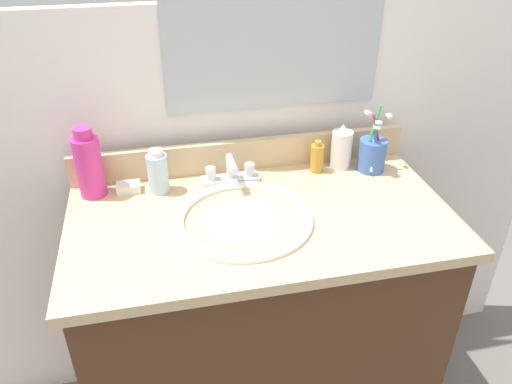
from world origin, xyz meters
name	(u,v)px	position (x,y,z in m)	size (l,w,h in m)	color
vanity_cabinet	(261,336)	(0.00, 0.00, 0.41)	(0.93, 0.48, 0.81)	#4C2D19
countertop	(261,220)	(0.00, 0.00, 0.82)	(0.97, 0.52, 0.03)	#D1B284
backsplash	(243,155)	(0.00, 0.25, 0.88)	(0.97, 0.02, 0.09)	#D1B284
back_wall	(240,210)	(0.00, 0.31, 0.65)	(2.07, 0.04, 1.30)	white
mirror_panel	(276,4)	(0.10, 0.29, 1.29)	(0.60, 0.01, 0.56)	#B2BCC6
sink_basin	(244,230)	(-0.05, -0.01, 0.81)	(0.34, 0.34, 0.11)	white
faucet	(231,173)	(-0.05, 0.18, 0.87)	(0.16, 0.10, 0.08)	silver
bottle_gel_clear	(158,172)	(-0.24, 0.17, 0.90)	(0.06, 0.06, 0.13)	silver
bottle_oil_amber	(317,158)	(0.21, 0.19, 0.88)	(0.04, 0.04, 0.10)	gold
bottle_lotion_white	(341,148)	(0.28, 0.20, 0.90)	(0.06, 0.06, 0.13)	white
bottle_soap_pink	(89,165)	(-0.42, 0.19, 0.93)	(0.07, 0.07, 0.19)	#D8338C
cup_blue_plastic	(372,154)	(0.36, 0.16, 0.89)	(0.09, 0.09, 0.20)	#3F66B7
soap_bar	(129,188)	(-0.33, 0.19, 0.85)	(0.06, 0.04, 0.02)	white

